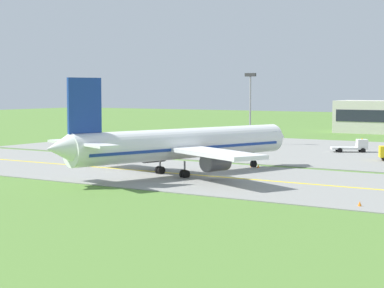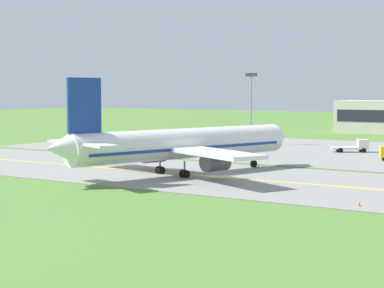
{
  "view_description": "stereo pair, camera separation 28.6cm",
  "coord_description": "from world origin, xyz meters",
  "views": [
    {
      "loc": [
        42.48,
        -74.03,
        11.29
      ],
      "look_at": [
        -5.18,
        1.72,
        4.0
      ],
      "focal_mm": 62.47,
      "sensor_mm": 36.0,
      "label": 1
    },
    {
      "loc": [
        42.72,
        -73.88,
        11.29
      ],
      "look_at": [
        -5.18,
        1.72,
        4.0
      ],
      "focal_mm": 62.47,
      "sensor_mm": 36.0,
      "label": 2
    }
  ],
  "objects": [
    {
      "name": "apron_light_mast",
      "position": [
        -20.52,
        48.61,
        9.33
      ],
      "size": [
        2.4,
        0.5,
        14.7
      ],
      "color": "gray",
      "rests_on": "ground"
    },
    {
      "name": "service_truck_fuel",
      "position": [
        3.66,
        42.77,
        1.18
      ],
      "size": [
        6.57,
        4.97,
        2.59
      ],
      "color": "silver",
      "rests_on": "ground"
    },
    {
      "name": "traffic_cone_mid_edge",
      "position": [
        22.31,
        -11.6,
        0.3
      ],
      "size": [
        0.44,
        0.44,
        0.6
      ],
      "primitive_type": "cone",
      "color": "orange",
      "rests_on": "ground"
    },
    {
      "name": "taxiway_strip",
      "position": [
        0.0,
        0.0,
        0.05
      ],
      "size": [
        240.0,
        28.0,
        0.1
      ],
      "primitive_type": "cube",
      "color": "gray",
      "rests_on": "ground"
    },
    {
      "name": "taxiway_centreline",
      "position": [
        0.0,
        0.0,
        0.11
      ],
      "size": [
        220.0,
        0.6,
        0.01
      ],
      "primitive_type": "cube",
      "color": "yellow",
      "rests_on": "taxiway_strip"
    },
    {
      "name": "traffic_cone_near_edge",
      "position": [
        -0.26,
        11.84,
        0.3
      ],
      "size": [
        0.44,
        0.44,
        0.6
      ],
      "primitive_type": "cone",
      "color": "orange",
      "rests_on": "ground"
    },
    {
      "name": "traffic_cone_far_edge",
      "position": [
        -1.43,
        11.92,
        0.3
      ],
      "size": [
        0.44,
        0.44,
        0.6
      ],
      "primitive_type": "cone",
      "color": "orange",
      "rests_on": "ground"
    },
    {
      "name": "airplane_lead",
      "position": [
        -5.33,
        -0.74,
        4.13
      ],
      "size": [
        31.76,
        38.67,
        12.7
      ],
      "color": "white",
      "rests_on": "ground"
    },
    {
      "name": "ground_plane",
      "position": [
        0.0,
        0.0,
        0.0
      ],
      "size": [
        500.0,
        500.0,
        0.0
      ],
      "primitive_type": "plane",
      "color": "#517A33"
    }
  ]
}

